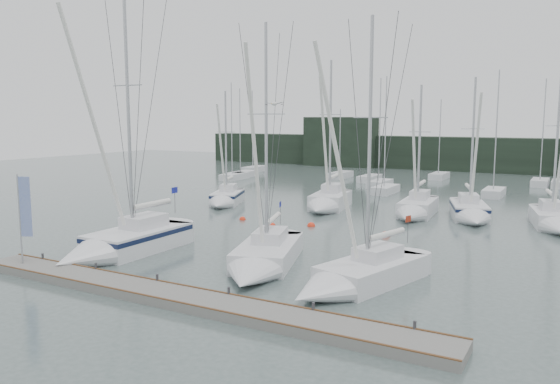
{
  "coord_description": "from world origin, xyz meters",
  "views": [
    {
      "loc": [
        14.87,
        -22.61,
        7.86
      ],
      "look_at": [
        -0.55,
        5.0,
        3.55
      ],
      "focal_mm": 35.0,
      "sensor_mm": 36.0,
      "label": 1
    }
  ],
  "objects_px": {
    "sailboat_mid_b": "(327,203)",
    "sailboat_mid_c": "(415,210)",
    "sailboat_near_right": "(349,280)",
    "buoy_c": "(242,220)",
    "buoy_d": "(311,226)",
    "buoy_b": "(386,236)",
    "sailboat_near_center": "(260,262)",
    "buoy_a": "(272,226)",
    "sailboat_near_left": "(117,245)",
    "sailboat_mid_d": "(471,213)",
    "sailboat_mid_e": "(554,222)",
    "dock_banner": "(23,211)",
    "sailboat_mid_a": "(225,199)"
  },
  "relations": [
    {
      "from": "sailboat_near_right",
      "to": "buoy_b",
      "type": "height_order",
      "value": "sailboat_near_right"
    },
    {
      "from": "sailboat_near_left",
      "to": "sailboat_mid_d",
      "type": "bearing_deg",
      "value": 53.26
    },
    {
      "from": "sailboat_mid_b",
      "to": "sailboat_mid_d",
      "type": "xyz_separation_m",
      "value": [
        11.68,
        1.05,
        -0.05
      ]
    },
    {
      "from": "sailboat_mid_a",
      "to": "sailboat_mid_e",
      "type": "height_order",
      "value": "sailboat_mid_e"
    },
    {
      "from": "sailboat_mid_c",
      "to": "buoy_a",
      "type": "height_order",
      "value": "sailboat_mid_c"
    },
    {
      "from": "sailboat_mid_d",
      "to": "sailboat_mid_e",
      "type": "bearing_deg",
      "value": -22.95
    },
    {
      "from": "buoy_b",
      "to": "buoy_d",
      "type": "distance_m",
      "value": 5.85
    },
    {
      "from": "buoy_d",
      "to": "buoy_c",
      "type": "bearing_deg",
      "value": -176.68
    },
    {
      "from": "sailboat_near_right",
      "to": "sailboat_mid_b",
      "type": "height_order",
      "value": "sailboat_mid_b"
    },
    {
      "from": "sailboat_near_left",
      "to": "dock_banner",
      "type": "relative_size",
      "value": 3.54
    },
    {
      "from": "sailboat_mid_b",
      "to": "sailboat_mid_c",
      "type": "distance_m",
      "value": 7.52
    },
    {
      "from": "sailboat_near_center",
      "to": "sailboat_mid_b",
      "type": "xyz_separation_m",
      "value": [
        -4.8,
        18.87,
        0.13
      ]
    },
    {
      "from": "sailboat_near_left",
      "to": "buoy_d",
      "type": "distance_m",
      "value": 14.57
    },
    {
      "from": "sailboat_near_center",
      "to": "buoy_d",
      "type": "xyz_separation_m",
      "value": [
        -2.92,
        12.03,
        -0.5
      ]
    },
    {
      "from": "sailboat_near_left",
      "to": "buoy_a",
      "type": "xyz_separation_m",
      "value": [
        3.34,
        11.95,
        -0.65
      ]
    },
    {
      "from": "sailboat_mid_a",
      "to": "buoy_c",
      "type": "xyz_separation_m",
      "value": [
        5.23,
        -5.08,
        -0.56
      ]
    },
    {
      "from": "sailboat_near_right",
      "to": "buoy_d",
      "type": "xyz_separation_m",
      "value": [
        -8.09,
        12.68,
        -0.51
      ]
    },
    {
      "from": "sailboat_near_right",
      "to": "dock_banner",
      "type": "relative_size",
      "value": 2.89
    },
    {
      "from": "sailboat_near_center",
      "to": "sailboat_mid_c",
      "type": "height_order",
      "value": "sailboat_near_center"
    },
    {
      "from": "sailboat_near_center",
      "to": "buoy_b",
      "type": "xyz_separation_m",
      "value": [
        2.9,
        11.47,
        -0.5
      ]
    },
    {
      "from": "sailboat_mid_c",
      "to": "sailboat_near_center",
      "type": "bearing_deg",
      "value": -102.36
    },
    {
      "from": "sailboat_near_right",
      "to": "sailboat_mid_c",
      "type": "bearing_deg",
      "value": 112.87
    },
    {
      "from": "sailboat_mid_d",
      "to": "buoy_c",
      "type": "distance_m",
      "value": 17.63
    },
    {
      "from": "sailboat_near_right",
      "to": "sailboat_mid_a",
      "type": "bearing_deg",
      "value": 153.45
    },
    {
      "from": "sailboat_mid_b",
      "to": "sailboat_near_right",
      "type": "bearing_deg",
      "value": -73.45
    },
    {
      "from": "sailboat_near_right",
      "to": "buoy_c",
      "type": "xyz_separation_m",
      "value": [
        -13.86,
        12.35,
        -0.51
      ]
    },
    {
      "from": "sailboat_mid_d",
      "to": "buoy_d",
      "type": "xyz_separation_m",
      "value": [
        -9.81,
        -7.89,
        -0.59
      ]
    },
    {
      "from": "buoy_c",
      "to": "sailboat_mid_c",
      "type": "bearing_deg",
      "value": 33.54
    },
    {
      "from": "sailboat_near_left",
      "to": "sailboat_mid_d",
      "type": "height_order",
      "value": "sailboat_near_left"
    },
    {
      "from": "sailboat_mid_b",
      "to": "sailboat_mid_d",
      "type": "relative_size",
      "value": 1.15
    },
    {
      "from": "sailboat_near_right",
      "to": "sailboat_mid_b",
      "type": "bearing_deg",
      "value": 132.89
    },
    {
      "from": "sailboat_near_right",
      "to": "buoy_a",
      "type": "bearing_deg",
      "value": 149.01
    },
    {
      "from": "sailboat_mid_d",
      "to": "buoy_d",
      "type": "relative_size",
      "value": 19.97
    },
    {
      "from": "sailboat_mid_b",
      "to": "buoy_b",
      "type": "distance_m",
      "value": 10.7
    },
    {
      "from": "buoy_a",
      "to": "dock_banner",
      "type": "distance_m",
      "value": 17.49
    },
    {
      "from": "sailboat_mid_e",
      "to": "buoy_c",
      "type": "relative_size",
      "value": 23.85
    },
    {
      "from": "sailboat_near_left",
      "to": "sailboat_mid_a",
      "type": "relative_size",
      "value": 1.49
    },
    {
      "from": "sailboat_near_right",
      "to": "buoy_d",
      "type": "bearing_deg",
      "value": 138.38
    },
    {
      "from": "sailboat_near_center",
      "to": "dock_banner",
      "type": "distance_m",
      "value": 12.34
    },
    {
      "from": "sailboat_mid_e",
      "to": "sailboat_near_right",
      "type": "bearing_deg",
      "value": -122.54
    },
    {
      "from": "sailboat_mid_c",
      "to": "dock_banner",
      "type": "xyz_separation_m",
      "value": [
        -13.3,
        -25.03,
        2.55
      ]
    },
    {
      "from": "sailboat_near_left",
      "to": "buoy_b",
      "type": "bearing_deg",
      "value": 47.25
    },
    {
      "from": "sailboat_mid_d",
      "to": "buoy_c",
      "type": "height_order",
      "value": "sailboat_mid_d"
    },
    {
      "from": "sailboat_near_left",
      "to": "sailboat_near_right",
      "type": "distance_m",
      "value": 13.96
    },
    {
      "from": "sailboat_near_center",
      "to": "dock_banner",
      "type": "height_order",
      "value": "sailboat_near_center"
    },
    {
      "from": "buoy_c",
      "to": "sailboat_near_left",
      "type": "bearing_deg",
      "value": -90.34
    },
    {
      "from": "buoy_d",
      "to": "sailboat_mid_e",
      "type": "bearing_deg",
      "value": 25.07
    },
    {
      "from": "sailboat_near_right",
      "to": "buoy_d",
      "type": "distance_m",
      "value": 15.05
    },
    {
      "from": "sailboat_mid_a",
      "to": "sailboat_mid_d",
      "type": "height_order",
      "value": "sailboat_mid_d"
    },
    {
      "from": "sailboat_near_center",
      "to": "sailboat_mid_a",
      "type": "bearing_deg",
      "value": 111.72
    }
  ]
}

